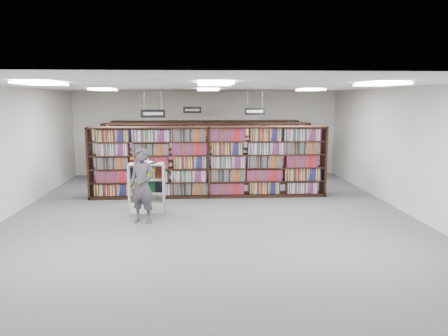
{
  "coord_description": "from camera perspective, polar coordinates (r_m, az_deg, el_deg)",
  "views": [
    {
      "loc": [
        -0.31,
        -10.82,
        2.89
      ],
      "look_at": [
        0.37,
        0.5,
        1.1
      ],
      "focal_mm": 35.0,
      "sensor_mm": 36.0,
      "label": 1
    }
  ],
  "objects": [
    {
      "name": "aisle_sign_right",
      "position": [
        13.94,
        4.05,
        7.47
      ],
      "size": [
        0.65,
        0.02,
        0.8
      ],
      "color": "#B2B2B7",
      "rests_on": "ceiling"
    },
    {
      "name": "bookshelf_row_far",
      "position": [
        16.62,
        -2.35,
        2.61
      ],
      "size": [
        7.0,
        0.6,
        2.1
      ],
      "color": "black",
      "rests_on": "floor"
    },
    {
      "name": "troffer_back_right",
      "position": [
        13.24,
        11.21,
        9.97
      ],
      "size": [
        0.6,
        1.2,
        0.04
      ],
      "primitive_type": "cube",
      "color": "white",
      "rests_on": "ceiling"
    },
    {
      "name": "troffer_front_right",
      "position": [
        8.49,
        19.82,
        10.27
      ],
      "size": [
        0.6,
        1.2,
        0.04
      ],
      "primitive_type": "cube",
      "color": "white",
      "rests_on": "ceiling"
    },
    {
      "name": "ceiling",
      "position": [
        10.83,
        -1.83,
        10.61
      ],
      "size": [
        10.0,
        12.0,
        0.1
      ],
      "primitive_type": "cube",
      "color": "white",
      "rests_on": "wall_back"
    },
    {
      "name": "aisle_sign_left",
      "position": [
        11.88,
        -9.26,
        7.12
      ],
      "size": [
        0.65,
        0.02,
        0.8
      ],
      "color": "#B2B2B7",
      "rests_on": "ceiling"
    },
    {
      "name": "floor",
      "position": [
        11.2,
        -1.75,
        -5.98
      ],
      "size": [
        12.0,
        12.0,
        0.0
      ],
      "primitive_type": "plane",
      "color": "#4F5054",
      "rests_on": "ground"
    },
    {
      "name": "wall_front",
      "position": [
        5.0,
        0.23,
        -6.0
      ],
      "size": [
        10.0,
        0.1,
        3.2
      ],
      "primitive_type": "cube",
      "color": "silver",
      "rests_on": "ground"
    },
    {
      "name": "troffer_back_center",
      "position": [
        12.83,
        -2.09,
        10.17
      ],
      "size": [
        0.6,
        1.2,
        0.04
      ],
      "primitive_type": "cube",
      "color": "white",
      "rests_on": "ceiling"
    },
    {
      "name": "open_book",
      "position": [
        11.4,
        -10.25,
        0.81
      ],
      "size": [
        0.61,
        0.46,
        0.12
      ],
      "rotation": [
        0.0,
        0.0,
        -0.3
      ],
      "color": "black",
      "rests_on": "endcap_display"
    },
    {
      "name": "aisle_sign_center",
      "position": [
        15.82,
        -4.17,
        7.65
      ],
      "size": [
        0.65,
        0.02,
        0.8
      ],
      "color": "#B2B2B7",
      "rests_on": "ceiling"
    },
    {
      "name": "endcap_display",
      "position": [
        11.51,
        -10.0,
        -3.45
      ],
      "size": [
        0.91,
        0.46,
        1.27
      ],
      "rotation": [
        0.0,
        0.0,
        0.01
      ],
      "color": "silver",
      "rests_on": "floor"
    },
    {
      "name": "wall_back",
      "position": [
        16.87,
        -2.39,
        4.58
      ],
      "size": [
        10.0,
        0.1,
        3.2
      ],
      "primitive_type": "cube",
      "color": "silver",
      "rests_on": "ground"
    },
    {
      "name": "troffer_front_left",
      "position": [
        8.27,
        -22.79,
        10.15
      ],
      "size": [
        0.6,
        1.2,
        0.04
      ],
      "primitive_type": "cube",
      "color": "white",
      "rests_on": "ceiling"
    },
    {
      "name": "bookshelf_row_near",
      "position": [
        12.95,
        -2.04,
        0.8
      ],
      "size": [
        7.0,
        0.6,
        2.1
      ],
      "color": "black",
      "rests_on": "floor"
    },
    {
      "name": "shopper",
      "position": [
        10.4,
        -10.61,
        -2.29
      ],
      "size": [
        0.76,
        0.63,
        1.78
      ],
      "primitive_type": "imported",
      "rotation": [
        0.0,
        0.0,
        -0.37
      ],
      "color": "#4A4650",
      "rests_on": "floor"
    },
    {
      "name": "bookshelf_row_mid",
      "position": [
        14.94,
        -2.23,
        1.89
      ],
      "size": [
        7.0,
        0.6,
        2.1
      ],
      "color": "black",
      "rests_on": "floor"
    },
    {
      "name": "wall_right",
      "position": [
        12.12,
        22.58,
        2.17
      ],
      "size": [
        0.1,
        12.0,
        3.2
      ],
      "primitive_type": "cube",
      "color": "silver",
      "rests_on": "ground"
    },
    {
      "name": "troffer_back_left",
      "position": [
        13.1,
        -15.52,
        9.83
      ],
      "size": [
        0.6,
        1.2,
        0.04
      ],
      "primitive_type": "cube",
      "color": "white",
      "rests_on": "ceiling"
    },
    {
      "name": "wall_left",
      "position": [
        11.86,
        -26.72,
        1.77
      ],
      "size": [
        0.1,
        12.0,
        3.2
      ],
      "primitive_type": "cube",
      "color": "silver",
      "rests_on": "ground"
    },
    {
      "name": "troffer_front_center",
      "position": [
        7.83,
        -1.19,
        10.94
      ],
      "size": [
        0.6,
        1.2,
        0.04
      ],
      "primitive_type": "cube",
      "color": "white",
      "rests_on": "ceiling"
    }
  ]
}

